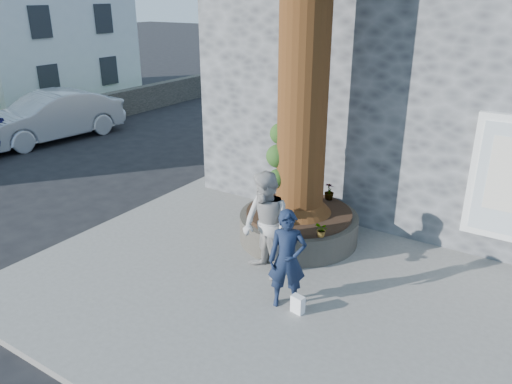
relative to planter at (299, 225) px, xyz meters
The scene contains 14 objects.
ground 2.19m from the planter, 111.80° to the right, with size 120.00×120.00×0.00m, color black.
pavement 1.27m from the planter, 55.01° to the right, with size 9.00×8.00×0.12m, color slate.
yellow_line 4.00m from the planter, 165.44° to the right, with size 0.10×30.00×0.01m, color yellow.
stone_shop 6.12m from the planter, 71.86° to the left, with size 10.30×8.30×6.30m.
planter is the anchor object (origin of this frame).
cottage_far 18.62m from the planter, 160.88° to the left, with size 7.30×7.40×8.75m.
man 2.31m from the planter, 66.06° to the right, with size 0.58×0.38×1.58m, color #131D34.
woman 1.63m from the planter, 83.35° to the right, with size 0.90×0.70×1.85m, color #A4A19D.
shopping_bag 2.45m from the planter, 61.50° to the right, with size 0.20×0.12×0.28m, color white.
car_silver 10.82m from the planter, 168.69° to the left, with size 1.68×4.82×1.59m, color #B0B3B9.
plant_a 1.28m from the planter, 136.18° to the left, with size 0.20×0.14×0.39m, color gray.
plant_b 1.00m from the planter, 95.46° to the right, with size 0.23×0.23×0.43m, color gray.
plant_c 1.01m from the planter, 75.00° to the left, with size 0.20×0.20×0.36m, color gray.
plant_d 1.22m from the planter, 41.46° to the right, with size 0.24×0.21×0.27m, color gray.
Camera 1 is at (4.92, -5.83, 4.65)m, focal length 35.00 mm.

